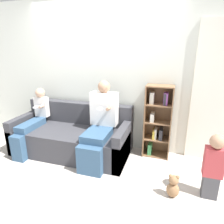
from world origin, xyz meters
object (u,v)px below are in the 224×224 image
at_px(teddy_bear, 173,187).
at_px(couch, 73,136).
at_px(adult_seated, 100,122).
at_px(toddler_standing, 213,165).
at_px(bookshelf, 158,121).
at_px(child_seated, 32,122).

bearing_deg(teddy_bear, couch, 158.60).
relative_size(adult_seated, toddler_standing, 1.52).
bearing_deg(adult_seated, couch, 169.13).
distance_m(couch, bookshelf, 1.48).
distance_m(couch, teddy_bear, 1.84).
relative_size(child_seated, toddler_standing, 1.28).
distance_m(toddler_standing, teddy_bear, 0.54).
relative_size(adult_seated, teddy_bear, 4.08).
distance_m(child_seated, toddler_standing, 2.84).
bearing_deg(couch, toddler_standing, -13.92).
bearing_deg(couch, teddy_bear, -21.40).
xyz_separation_m(couch, adult_seated, (0.56, -0.11, 0.36)).
relative_size(child_seated, teddy_bear, 3.44).
distance_m(couch, child_seated, 0.75).
xyz_separation_m(toddler_standing, teddy_bear, (-0.43, -0.14, -0.29)).
relative_size(couch, child_seated, 1.85).
relative_size(couch, toddler_standing, 2.38).
xyz_separation_m(adult_seated, toddler_standing, (1.58, -0.42, -0.21)).
relative_size(toddler_standing, bookshelf, 0.69).
xyz_separation_m(adult_seated, bookshelf, (0.85, 0.43, -0.04)).
bearing_deg(teddy_bear, toddler_standing, 18.34).
xyz_separation_m(child_seated, bookshelf, (2.09, 0.49, 0.07)).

